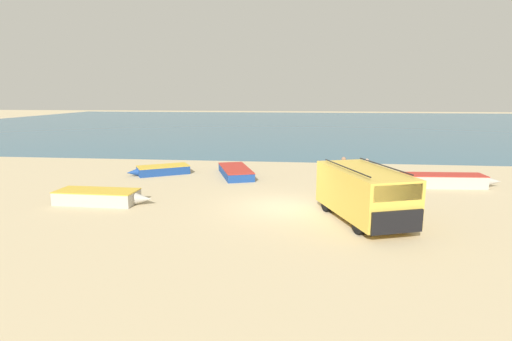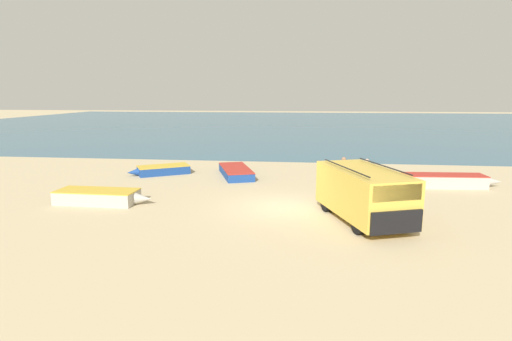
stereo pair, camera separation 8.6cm
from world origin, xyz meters
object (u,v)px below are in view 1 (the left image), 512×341
Objects in this scene: parked_van at (364,192)px; fisherman_1 at (366,171)px; fishing_rowboat_2 at (161,170)px; fishing_rowboat_3 at (448,181)px; fishing_rowboat_1 at (100,197)px; fisherman_0 at (343,170)px; fishing_rowboat_0 at (235,171)px.

parked_van is 3.19× the size of fisherman_1.
fishing_rowboat_2 is at bearing -145.60° from parked_van.
parked_van is 1.00× the size of fishing_rowboat_3.
fisherman_1 is (12.11, -2.67, 0.71)m from fishing_rowboat_2.
fishing_rowboat_3 reaches higher than fishing_rowboat_2.
fishing_rowboat_3 is at bearing 18.43° from fishing_rowboat_1.
fisherman_1 is at bearing -102.22° from fisherman_0.
fisherman_1 is (-4.49, -1.04, 0.63)m from fishing_rowboat_3.
fishing_rowboat_0 is at bearing -161.29° from parked_van.
fishing_rowboat_1 is 1.21× the size of fishing_rowboat_2.
fisherman_1 is at bearing 150.54° from parked_van.
fishing_rowboat_3 reaches higher than fishing_rowboat_0.
parked_van reaches higher than fishing_rowboat_1.
fisherman_0 is (6.24, -2.98, 0.78)m from fishing_rowboat_0.
fishing_rowboat_1 is (-11.61, 1.18, -0.83)m from parked_van.
fishing_rowboat_0 is at bearing 150.29° from fishing_rowboat_2.
parked_van is at bearing -133.16° from fishing_rowboat_3.
fishing_rowboat_0 is 7.98m from fisherman_1.
fishing_rowboat_3 is at bearing 120.32° from parked_van.
fishing_rowboat_0 is 2.91× the size of fisherman_0.
parked_van is 1.39× the size of fishing_rowboat_2.
parked_van is 5.51m from fisherman_1.
fisherman_0 reaches higher than fishing_rowboat_2.
parked_van is at bearing 161.92° from fisherman_0.
fisherman_1 reaches higher than fishing_rowboat_1.
fisherman_0 is (-0.27, 5.24, -0.10)m from parked_van.
fishing_rowboat_3 is (5.43, 6.47, -0.80)m from parked_van.
fishing_rowboat_0 is at bearing 43.40° from fisherman_0.
fishing_rowboat_2 is at bearing 171.24° from fishing_rowboat_3.
fisherman_0 reaches higher than fisherman_1.
fishing_rowboat_0 is 1.36× the size of fishing_rowboat_2.
parked_van is 11.70m from fishing_rowboat_1.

